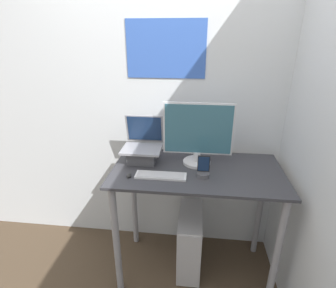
% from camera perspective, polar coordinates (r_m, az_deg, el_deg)
% --- Properties ---
extents(wall_back, '(6.00, 0.06, 2.60)m').
position_cam_1_polar(wall_back, '(2.09, 6.95, 8.83)').
color(wall_back, silver).
rests_on(wall_back, ground_plane).
extents(wall_side_right, '(0.05, 6.00, 2.60)m').
position_cam_1_polar(wall_side_right, '(1.57, 32.41, 0.76)').
color(wall_side_right, silver).
rests_on(wall_side_right, ground_plane).
extents(desk, '(1.18, 0.63, 0.93)m').
position_cam_1_polar(desk, '(1.93, 6.17, -10.10)').
color(desk, '#333338').
rests_on(desk, ground_plane).
extents(laptop, '(0.28, 0.26, 0.32)m').
position_cam_1_polar(laptop, '(1.93, -5.60, -1.30)').
color(laptop, '#4C4C51').
rests_on(laptop, desk).
extents(monitor, '(0.49, 0.20, 0.45)m').
position_cam_1_polar(monitor, '(1.85, 6.51, 1.79)').
color(monitor, silver).
rests_on(monitor, desk).
extents(keyboard, '(0.34, 0.10, 0.02)m').
position_cam_1_polar(keyboard, '(1.74, -1.59, -6.87)').
color(keyboard, silver).
rests_on(keyboard, desk).
extents(mouse, '(0.03, 0.05, 0.02)m').
position_cam_1_polar(mouse, '(1.75, -8.50, -6.77)').
color(mouse, '#262626').
rests_on(mouse, desk).
extents(cell_phone, '(0.08, 0.08, 0.15)m').
position_cam_1_polar(cell_phone, '(1.74, 7.69, -5.84)').
color(cell_phone, '#4C4C51').
rests_on(cell_phone, desk).
extents(computer_tower, '(0.18, 0.45, 0.50)m').
position_cam_1_polar(computer_tower, '(2.27, 4.75, -20.26)').
color(computer_tower, silver).
rests_on(computer_tower, ground_plane).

